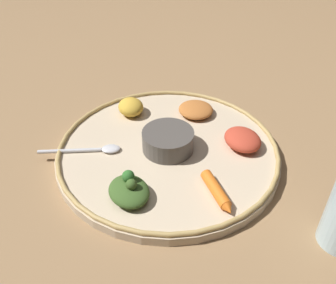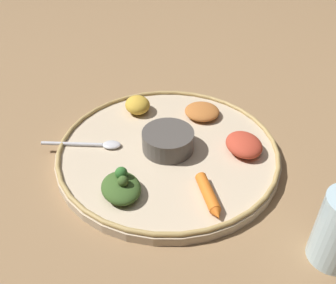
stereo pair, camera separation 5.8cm
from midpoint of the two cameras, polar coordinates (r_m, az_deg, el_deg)
name	(u,v)px [view 1 (the left image)]	position (r m, az deg, el deg)	size (l,w,h in m)	color
ground_plane	(168,155)	(0.68, -2.44, -2.18)	(2.40, 2.40, 0.00)	olive
platter	(168,152)	(0.67, -2.46, -1.64)	(0.40, 0.40, 0.02)	#C6B293
platter_rim	(168,147)	(0.66, -2.48, -0.90)	(0.40, 0.40, 0.01)	tan
center_bowl	(168,140)	(0.65, -2.52, 0.26)	(0.09, 0.09, 0.04)	#4C4742
spoon	(93,150)	(0.68, -13.97, -1.24)	(0.11, 0.12, 0.01)	silver
greens_pile	(129,190)	(0.57, -8.97, -7.50)	(0.09, 0.08, 0.04)	#385623
carrot_near_spoon	(217,192)	(0.57, 4.80, -7.83)	(0.09, 0.05, 0.02)	orange
mound_berbere_red	(243,139)	(0.67, 9.12, 0.32)	(0.07, 0.06, 0.03)	#B73D28
mound_lentil_yellow	(131,107)	(0.76, -7.99, 5.36)	(0.06, 0.05, 0.03)	gold
mound_chickpea	(196,110)	(0.75, 2.15, 5.00)	(0.07, 0.07, 0.02)	#B2662D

